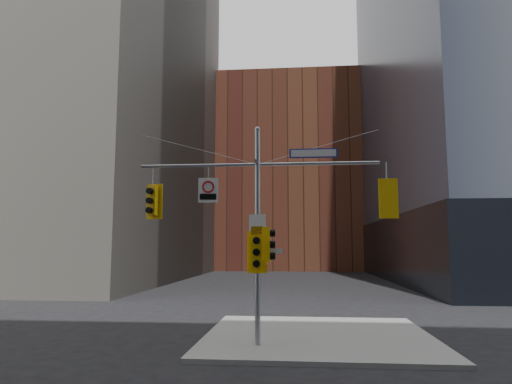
% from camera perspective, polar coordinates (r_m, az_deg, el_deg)
% --- Properties ---
extents(ground, '(160.00, 160.00, 0.00)m').
position_cam_1_polar(ground, '(13.45, -0.61, -20.90)').
color(ground, black).
rests_on(ground, ground).
extents(sidewalk_corner, '(8.00, 8.00, 0.15)m').
position_cam_1_polar(sidewalk_corner, '(17.29, 7.76, -17.42)').
color(sidewalk_corner, gray).
rests_on(sidewalk_corner, ground).
extents(brick_midrise, '(26.00, 20.00, 28.00)m').
position_cam_1_polar(brick_midrise, '(71.80, 4.19, 1.78)').
color(brick_midrise, brown).
rests_on(brick_midrise, ground).
extents(signal_assembly, '(8.00, 0.80, 7.30)m').
position_cam_1_polar(signal_assembly, '(15.07, 0.19, -2.47)').
color(signal_assembly, '#96989E').
rests_on(signal_assembly, ground).
extents(traffic_light_west_arm, '(0.57, 0.52, 1.21)m').
position_cam_1_polar(traffic_light_west_arm, '(15.85, -12.82, -1.12)').
color(traffic_light_west_arm, yellow).
rests_on(traffic_light_west_arm, ground).
extents(traffic_light_east_arm, '(0.61, 0.48, 1.28)m').
position_cam_1_polar(traffic_light_east_arm, '(15.32, 16.10, -0.84)').
color(traffic_light_east_arm, yellow).
rests_on(traffic_light_east_arm, ground).
extents(traffic_light_pole_side, '(0.43, 0.37, 1.13)m').
position_cam_1_polar(traffic_light_pole_side, '(15.01, 1.45, -6.58)').
color(traffic_light_pole_side, yellow).
rests_on(traffic_light_pole_side, ground).
extents(traffic_light_pole_front, '(0.65, 0.52, 1.36)m').
position_cam_1_polar(traffic_light_pole_front, '(14.77, 0.10, -7.52)').
color(traffic_light_pole_front, yellow).
rests_on(traffic_light_pole_front, ground).
extents(street_sign_blade, '(1.59, 0.05, 0.31)m').
position_cam_1_polar(street_sign_blade, '(15.30, 7.19, 4.84)').
color(street_sign_blade, '#101E98').
rests_on(street_sign_blade, ground).
extents(regulatory_sign_arm, '(0.67, 0.09, 0.83)m').
position_cam_1_polar(regulatory_sign_arm, '(15.37, -6.00, 0.33)').
color(regulatory_sign_arm, silver).
rests_on(regulatory_sign_arm, ground).
extents(regulatory_sign_pole, '(0.55, 0.08, 0.71)m').
position_cam_1_polar(regulatory_sign_pole, '(14.93, 0.15, -4.24)').
color(regulatory_sign_pole, silver).
rests_on(regulatory_sign_pole, ground).
extents(street_blade_ew, '(0.76, 0.06, 0.15)m').
position_cam_1_polar(street_blade_ew, '(15.01, 1.92, -7.37)').
color(street_blade_ew, silver).
rests_on(street_blade_ew, ground).
extents(street_blade_ns, '(0.10, 0.75, 0.15)m').
position_cam_1_polar(street_blade_ns, '(15.49, 0.35, -8.46)').
color(street_blade_ns, '#145926').
rests_on(street_blade_ns, ground).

